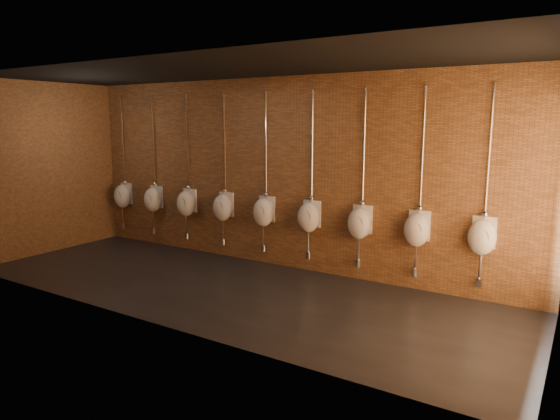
{
  "coord_description": "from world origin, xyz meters",
  "views": [
    {
      "loc": [
        4.44,
        -5.62,
        2.46
      ],
      "look_at": [
        0.36,
        0.9,
        1.1
      ],
      "focal_mm": 32.0,
      "sensor_mm": 36.0,
      "label": 1
    }
  ],
  "objects_px": {
    "urinal_1": "(153,199)",
    "urinal_7": "(417,229)",
    "urinal_2": "(186,203)",
    "urinal_6": "(360,222)",
    "urinal_8": "(482,236)",
    "urinal_0": "(123,196)",
    "urinal_4": "(264,211)",
    "urinal_5": "(309,217)",
    "urinal_3": "(223,207)"
  },
  "relations": [
    {
      "from": "urinal_3",
      "to": "urinal_5",
      "type": "bearing_deg",
      "value": 0.0
    },
    {
      "from": "urinal_3",
      "to": "urinal_7",
      "type": "height_order",
      "value": "same"
    },
    {
      "from": "urinal_2",
      "to": "urinal_8",
      "type": "relative_size",
      "value": 1.0
    },
    {
      "from": "urinal_0",
      "to": "urinal_8",
      "type": "distance_m",
      "value": 7.1
    },
    {
      "from": "urinal_3",
      "to": "urinal_8",
      "type": "xyz_separation_m",
      "value": [
        4.44,
        0.0,
        0.0
      ]
    },
    {
      "from": "urinal_4",
      "to": "urinal_5",
      "type": "height_order",
      "value": "same"
    },
    {
      "from": "urinal_6",
      "to": "urinal_5",
      "type": "bearing_deg",
      "value": 180.0
    },
    {
      "from": "urinal_1",
      "to": "urinal_6",
      "type": "xyz_separation_m",
      "value": [
        4.44,
        0.0,
        0.0
      ]
    },
    {
      "from": "urinal_0",
      "to": "urinal_2",
      "type": "height_order",
      "value": "same"
    },
    {
      "from": "urinal_2",
      "to": "urinal_3",
      "type": "relative_size",
      "value": 1.0
    },
    {
      "from": "urinal_1",
      "to": "urinal_3",
      "type": "bearing_deg",
      "value": 0.0
    },
    {
      "from": "urinal_3",
      "to": "urinal_8",
      "type": "height_order",
      "value": "same"
    },
    {
      "from": "urinal_8",
      "to": "urinal_6",
      "type": "bearing_deg",
      "value": 180.0
    },
    {
      "from": "urinal_4",
      "to": "urinal_8",
      "type": "relative_size",
      "value": 1.0
    },
    {
      "from": "urinal_5",
      "to": "urinal_6",
      "type": "relative_size",
      "value": 1.0
    },
    {
      "from": "urinal_8",
      "to": "urinal_5",
      "type": "bearing_deg",
      "value": 180.0
    },
    {
      "from": "urinal_5",
      "to": "urinal_1",
      "type": "bearing_deg",
      "value": 180.0
    },
    {
      "from": "urinal_2",
      "to": "urinal_6",
      "type": "distance_m",
      "value": 3.55
    },
    {
      "from": "urinal_4",
      "to": "urinal_5",
      "type": "relative_size",
      "value": 1.0
    },
    {
      "from": "urinal_7",
      "to": "urinal_5",
      "type": "bearing_deg",
      "value": 180.0
    },
    {
      "from": "urinal_7",
      "to": "urinal_2",
      "type": "bearing_deg",
      "value": 180.0
    },
    {
      "from": "urinal_0",
      "to": "urinal_6",
      "type": "distance_m",
      "value": 5.32
    },
    {
      "from": "urinal_0",
      "to": "urinal_5",
      "type": "distance_m",
      "value": 4.44
    },
    {
      "from": "urinal_4",
      "to": "urinal_7",
      "type": "bearing_deg",
      "value": 0.0
    },
    {
      "from": "urinal_2",
      "to": "urinal_8",
      "type": "height_order",
      "value": "same"
    },
    {
      "from": "urinal_1",
      "to": "urinal_2",
      "type": "relative_size",
      "value": 1.0
    },
    {
      "from": "urinal_0",
      "to": "urinal_3",
      "type": "height_order",
      "value": "same"
    },
    {
      "from": "urinal_1",
      "to": "urinal_7",
      "type": "relative_size",
      "value": 1.0
    },
    {
      "from": "urinal_1",
      "to": "urinal_6",
      "type": "relative_size",
      "value": 1.0
    },
    {
      "from": "urinal_0",
      "to": "urinal_1",
      "type": "relative_size",
      "value": 1.0
    },
    {
      "from": "urinal_0",
      "to": "urinal_4",
      "type": "height_order",
      "value": "same"
    },
    {
      "from": "urinal_4",
      "to": "urinal_6",
      "type": "relative_size",
      "value": 1.0
    },
    {
      "from": "urinal_1",
      "to": "urinal_4",
      "type": "relative_size",
      "value": 1.0
    },
    {
      "from": "urinal_4",
      "to": "urinal_7",
      "type": "distance_m",
      "value": 2.66
    },
    {
      "from": "urinal_0",
      "to": "urinal_4",
      "type": "xyz_separation_m",
      "value": [
        3.55,
        0.0,
        0.0
      ]
    },
    {
      "from": "urinal_1",
      "to": "urinal_3",
      "type": "height_order",
      "value": "same"
    },
    {
      "from": "urinal_1",
      "to": "urinal_7",
      "type": "bearing_deg",
      "value": 0.0
    },
    {
      "from": "urinal_1",
      "to": "urinal_8",
      "type": "distance_m",
      "value": 6.21
    },
    {
      "from": "urinal_1",
      "to": "urinal_8",
      "type": "relative_size",
      "value": 1.0
    },
    {
      "from": "urinal_1",
      "to": "urinal_4",
      "type": "height_order",
      "value": "same"
    },
    {
      "from": "urinal_4",
      "to": "urinal_2",
      "type": "bearing_deg",
      "value": 180.0
    },
    {
      "from": "urinal_1",
      "to": "urinal_5",
      "type": "xyz_separation_m",
      "value": [
        3.55,
        0.0,
        0.0
      ]
    },
    {
      "from": "urinal_4",
      "to": "urinal_7",
      "type": "height_order",
      "value": "same"
    },
    {
      "from": "urinal_2",
      "to": "urinal_4",
      "type": "distance_m",
      "value": 1.77
    },
    {
      "from": "urinal_4",
      "to": "urinal_6",
      "type": "distance_m",
      "value": 1.77
    },
    {
      "from": "urinal_4",
      "to": "urinal_6",
      "type": "height_order",
      "value": "same"
    },
    {
      "from": "urinal_3",
      "to": "urinal_5",
      "type": "relative_size",
      "value": 1.0
    },
    {
      "from": "urinal_6",
      "to": "urinal_8",
      "type": "distance_m",
      "value": 1.77
    },
    {
      "from": "urinal_0",
      "to": "urinal_6",
      "type": "height_order",
      "value": "same"
    },
    {
      "from": "urinal_0",
      "to": "urinal_4",
      "type": "bearing_deg",
      "value": 0.0
    }
  ]
}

